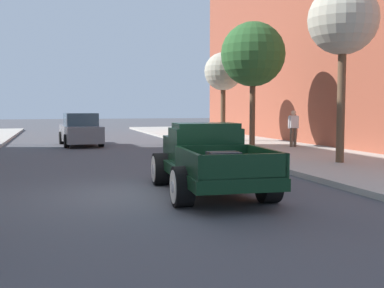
{
  "coord_description": "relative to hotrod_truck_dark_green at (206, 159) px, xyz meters",
  "views": [
    {
      "loc": [
        -1.97,
        -10.23,
        1.95
      ],
      "look_at": [
        1.41,
        1.3,
        1.0
      ],
      "focal_mm": 43.84,
      "sensor_mm": 36.0,
      "label": 1
    }
  ],
  "objects": [
    {
      "name": "pedestrian_sidewalk_right",
      "position": [
        6.99,
        8.73,
        0.33
      ],
      "size": [
        0.53,
        0.22,
        1.65
      ],
      "color": "brown",
      "rests_on": "sidewalk_right"
    },
    {
      "name": "street_tree_third",
      "position": [
        5.3,
        13.34,
        3.03
      ],
      "size": [
        2.01,
        2.01,
        4.7
      ],
      "color": "brown",
      "rests_on": "sidewalk_right"
    },
    {
      "name": "street_tree_nearest",
      "position": [
        5.56,
        2.96,
        3.93
      ],
      "size": [
        2.24,
        2.24,
        5.71
      ],
      "color": "brown",
      "rests_on": "sidewalk_right"
    },
    {
      "name": "car_background_grey",
      "position": [
        -2.11,
        14.14,
        0.01
      ],
      "size": [
        2.11,
        4.42,
        1.65
      ],
      "color": "slate",
      "rests_on": "ground"
    },
    {
      "name": "hotrod_truck_dark_green",
      "position": [
        0.0,
        0.0,
        0.0
      ],
      "size": [
        2.38,
        5.01,
        1.58
      ],
      "color": "black",
      "rests_on": "ground"
    },
    {
      "name": "street_tree_second",
      "position": [
        5.43,
        9.76,
        3.59
      ],
      "size": [
        2.95,
        2.95,
        5.69
      ],
      "color": "brown",
      "rests_on": "sidewalk_right"
    },
    {
      "name": "ground_plane",
      "position": [
        -1.38,
        -0.04,
        -0.75
      ],
      "size": [
        140.0,
        140.0,
        0.0
      ],
      "primitive_type": "plane",
      "color": "#47474C"
    }
  ]
}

